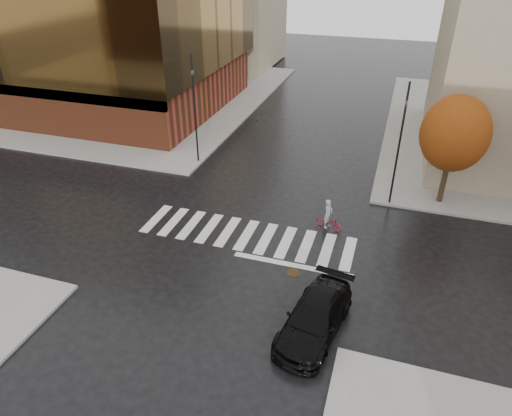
{
  "coord_description": "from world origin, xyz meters",
  "views": [
    {
      "loc": [
        6.8,
        -18.88,
        13.91
      ],
      "look_at": [
        0.63,
        0.19,
        2.0
      ],
      "focal_mm": 32.0,
      "sensor_mm": 36.0,
      "label": 1
    }
  ],
  "objects_px": {
    "cyclist": "(329,219)",
    "traffic_light_nw": "(194,103)",
    "sedan": "(315,318)",
    "fire_hydrant": "(169,141)",
    "traffic_light_ne": "(400,138)"
  },
  "relations": [
    {
      "from": "traffic_light_nw",
      "to": "fire_hydrant",
      "type": "relative_size",
      "value": 9.35
    },
    {
      "from": "traffic_light_nw",
      "to": "fire_hydrant",
      "type": "xyz_separation_m",
      "value": [
        -3.14,
        1.69,
        -3.81
      ]
    },
    {
      "from": "cyclist",
      "to": "traffic_light_ne",
      "type": "distance_m",
      "value": 6.1
    },
    {
      "from": "sedan",
      "to": "fire_hydrant",
      "type": "height_order",
      "value": "sedan"
    },
    {
      "from": "sedan",
      "to": "fire_hydrant",
      "type": "xyz_separation_m",
      "value": [
        -14.34,
        15.18,
        -0.14
      ]
    },
    {
      "from": "traffic_light_nw",
      "to": "cyclist",
      "type": "bearing_deg",
      "value": 70.55
    },
    {
      "from": "sedan",
      "to": "cyclist",
      "type": "xyz_separation_m",
      "value": [
        -0.81,
        7.79,
        -0.11
      ]
    },
    {
      "from": "sedan",
      "to": "cyclist",
      "type": "bearing_deg",
      "value": 105.51
    },
    {
      "from": "cyclist",
      "to": "traffic_light_ne",
      "type": "relative_size",
      "value": 0.25
    },
    {
      "from": "fire_hydrant",
      "to": "traffic_light_nw",
      "type": "bearing_deg",
      "value": -28.27
    },
    {
      "from": "traffic_light_ne",
      "to": "traffic_light_nw",
      "type": "bearing_deg",
      "value": -6.34
    },
    {
      "from": "traffic_light_nw",
      "to": "fire_hydrant",
      "type": "bearing_deg",
      "value": -108.95
    },
    {
      "from": "sedan",
      "to": "fire_hydrant",
      "type": "distance_m",
      "value": 20.88
    },
    {
      "from": "traffic_light_ne",
      "to": "fire_hydrant",
      "type": "bearing_deg",
      "value": -10.5
    },
    {
      "from": "cyclist",
      "to": "traffic_light_nw",
      "type": "xyz_separation_m",
      "value": [
        -10.39,
        5.71,
        3.78
      ]
    }
  ]
}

